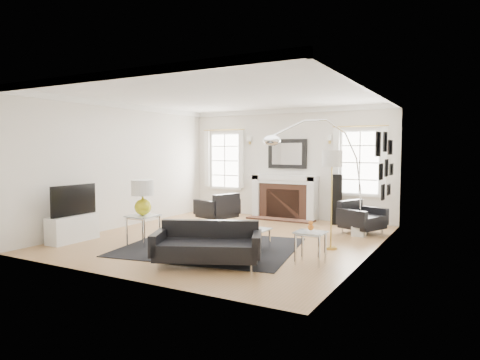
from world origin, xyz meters
The scene contains 25 objects.
floor centered at (0.00, 0.00, 0.00)m, with size 6.00×6.00×0.00m, color olive.
back_wall centered at (0.00, 3.00, 1.40)m, with size 5.50×0.04×2.80m, color silver.
front_wall centered at (0.00, -3.00, 1.40)m, with size 5.50×0.04×2.80m, color silver.
left_wall centered at (-2.75, 0.00, 1.40)m, with size 0.04×6.00×2.80m, color silver.
right_wall centered at (2.75, 0.00, 1.40)m, with size 0.04×6.00×2.80m, color silver.
ceiling centered at (0.00, 0.00, 2.80)m, with size 5.50×6.00×0.02m, color white.
crown_molding centered at (0.00, 0.00, 2.74)m, with size 5.50×6.00×0.12m, color white.
fireplace centered at (0.00, 2.79, 0.54)m, with size 1.70×0.69×1.11m.
mantel_mirror centered at (0.00, 2.95, 1.65)m, with size 1.05×0.07×0.75m.
window_left centered at (-1.85, 2.95, 1.46)m, with size 1.24×0.15×1.62m.
window_right centered at (1.85, 2.95, 1.46)m, with size 1.24×0.15×1.62m.
gallery_wall centered at (2.72, 1.30, 1.53)m, with size 0.04×1.73×1.29m.
tv_unit centered at (-2.44, -1.70, 0.33)m, with size 0.35×1.00×1.09m.
area_rug centered at (0.12, -0.84, 0.01)m, with size 2.99×2.49×0.01m, color black.
sofa centered at (0.71, -1.82, 0.29)m, with size 1.78×1.34×0.53m.
armchair_left centered at (-1.16, 1.49, 0.33)m, with size 0.99×1.06×0.59m.
armchair_right centered at (2.15, 1.80, 0.31)m, with size 0.99×1.05×0.56m.
coffee_table centered at (0.71, -0.75, 0.33)m, with size 0.81×0.81×0.36m.
side_table_left centered at (-1.09, -1.25, 0.44)m, with size 0.50×0.50×0.55m.
nesting_table centered at (2.07, -1.03, 0.39)m, with size 0.45×0.38×0.50m.
gourd_lamp centered at (-1.09, -1.25, 0.92)m, with size 0.41×0.41×0.65m.
orange_vase centered at (2.07, -1.03, 0.59)m, with size 0.10×0.10×0.15m.
arc_floor_lamp centered at (1.49, 0.96, 1.32)m, with size 1.72×1.60×2.44m.
stick_floor_lamp centered at (2.04, 0.10, 1.51)m, with size 0.35×0.35×1.74m.
speaker_tower centered at (1.39, 2.64, 0.59)m, with size 0.24×0.24×1.18m, color black.
Camera 1 is at (4.26, -7.20, 1.74)m, focal length 32.00 mm.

